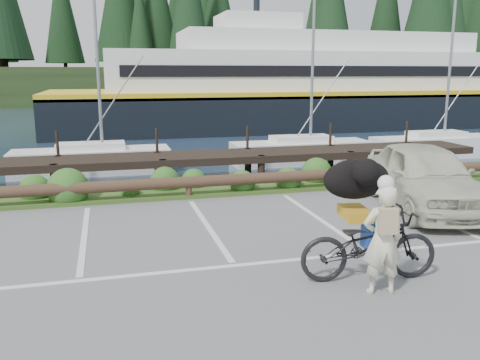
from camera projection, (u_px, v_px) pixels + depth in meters
name	position (u px, v px, depth m)	size (l,w,h in m)	color
ground	(229.00, 258.00, 9.25)	(72.00, 72.00, 0.00)	#5D5D5F
harbor_backdrop	(120.00, 93.00, 83.52)	(170.00, 160.00, 30.00)	#1C2D44
vegetation_strip	(185.00, 191.00, 14.25)	(34.00, 1.60, 0.10)	#3D5B21
log_rail	(189.00, 199.00, 13.60)	(32.00, 0.30, 0.60)	#443021
bicycle	(369.00, 245.00, 8.18)	(0.78, 2.24, 1.18)	black
cyclist	(383.00, 240.00, 7.61)	(0.62, 0.41, 1.70)	#E9E4C5
dog	(356.00, 179.00, 8.68)	(1.20, 0.59, 0.70)	black
parked_car	(424.00, 176.00, 12.46)	(1.92, 4.77, 1.63)	beige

